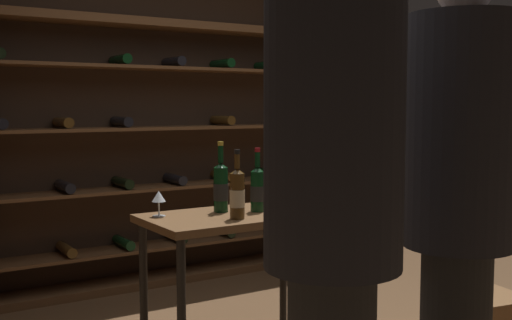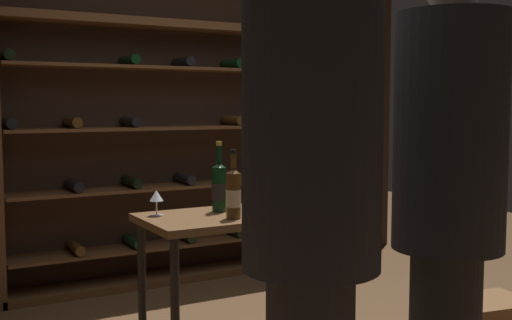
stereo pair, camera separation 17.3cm
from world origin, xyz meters
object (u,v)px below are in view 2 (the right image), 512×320
wine_bottle_black_capsule (256,189)px  wine_glass_stemmed_right (282,188)px  tasting_table (237,233)px  wine_glass_stemmed_left (156,197)px  wine_bottle_red_label (233,193)px  wine_bottle_green_slim (219,187)px  wine_rack (209,152)px  person_guest_blue_shirt (311,195)px  person_guest_plum_blouse (449,187)px

wine_bottle_black_capsule → wine_glass_stemmed_right: wine_bottle_black_capsule is taller
tasting_table → wine_bottle_black_capsule: 0.26m
tasting_table → wine_glass_stemmed_left: bearing=161.4°
wine_bottle_red_label → wine_bottle_green_slim: (0.03, 0.23, 0.01)m
wine_rack → wine_bottle_black_capsule: wine_rack is taller
person_guest_blue_shirt → wine_glass_stemmed_left: person_guest_blue_shirt is taller
person_guest_blue_shirt → wine_glass_stemmed_right: 1.55m
person_guest_plum_blouse → wine_bottle_green_slim: size_ratio=5.18×
person_guest_plum_blouse → wine_bottle_black_capsule: 1.22m
wine_rack → wine_glass_stemmed_right: (-0.32, -1.65, -0.09)m
wine_glass_stemmed_right → wine_glass_stemmed_left: bearing=177.1°
tasting_table → person_guest_blue_shirt: (-0.39, -1.25, 0.39)m
wine_bottle_black_capsule → wine_glass_stemmed_left: size_ratio=2.57×
tasting_table → wine_bottle_red_label: (-0.09, -0.14, 0.24)m
wine_rack → wine_bottle_green_slim: bearing=-113.9°
person_guest_blue_shirt → wine_bottle_green_slim: person_guest_blue_shirt is taller
wine_bottle_green_slim → wine_bottle_black_capsule: size_ratio=1.10×
tasting_table → wine_glass_stemmed_right: size_ratio=6.86×
person_guest_plum_blouse → wine_rack: bearing=-88.4°
person_guest_plum_blouse → wine_bottle_black_capsule: size_ratio=5.71×
tasting_table → wine_glass_stemmed_left: wine_glass_stemmed_left is taller
person_guest_plum_blouse → wine_bottle_red_label: person_guest_plum_blouse is taller
wine_glass_stemmed_left → wine_bottle_red_label: bearing=-41.5°
person_guest_blue_shirt → wine_glass_stemmed_left: bearing=113.2°
wine_bottle_black_capsule → wine_rack: bearing=72.3°
wine_rack → person_guest_plum_blouse: size_ratio=1.69×
wine_bottle_red_label → person_guest_blue_shirt: bearing=-104.8°
wine_bottle_red_label → wine_bottle_black_capsule: wine_bottle_red_label is taller
person_guest_blue_shirt → wine_bottle_red_label: size_ratio=5.73×
wine_bottle_red_label → wine_bottle_green_slim: 0.23m
tasting_table → wine_glass_stemmed_right: wine_glass_stemmed_right is taller
wine_glass_stemmed_right → wine_bottle_green_slim: bearing=-178.9°
person_guest_plum_blouse → person_guest_blue_shirt: bearing=13.3°
tasting_table → person_guest_blue_shirt: size_ratio=0.50×
wine_rack → wine_bottle_black_capsule: 1.84m
person_guest_plum_blouse → wine_bottle_green_slim: person_guest_plum_blouse is taller
person_guest_plum_blouse → tasting_table: bearing=-67.1°
person_guest_plum_blouse → wine_glass_stemmed_right: person_guest_plum_blouse is taller
wine_glass_stemmed_right → tasting_table: bearing=-164.5°
wine_bottle_black_capsule → wine_glass_stemmed_left: 0.53m
wine_bottle_red_label → wine_glass_stemmed_right: size_ratio=2.40×
wine_rack → person_guest_blue_shirt: bearing=-109.5°
wine_glass_stemmed_left → tasting_table: bearing=-18.6°
wine_rack → wine_glass_stemmed_right: 1.68m
wine_bottle_black_capsule → wine_glass_stemmed_right: size_ratio=2.36×
tasting_table → wine_bottle_green_slim: (-0.06, 0.09, 0.25)m
wine_bottle_black_capsule → wine_glass_stemmed_right: bearing=23.7°
wine_bottle_black_capsule → wine_glass_stemmed_left: wine_bottle_black_capsule is taller
wine_bottle_red_label → wine_bottle_green_slim: bearing=81.8°
tasting_table → wine_bottle_red_label: 0.29m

